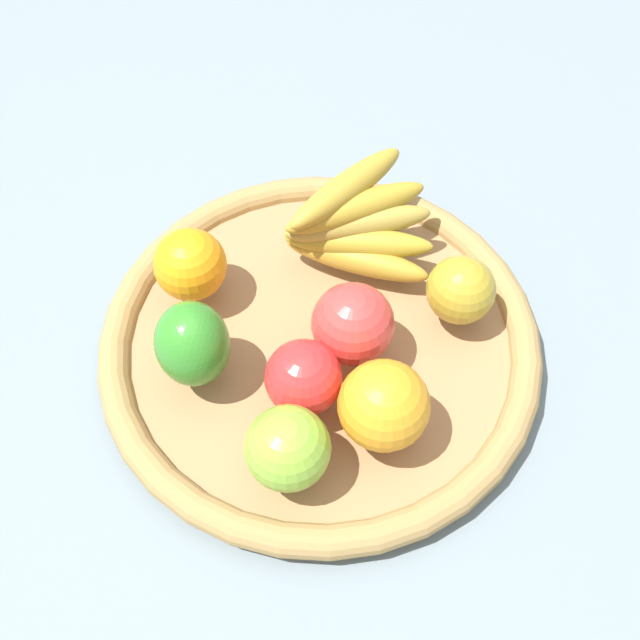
{
  "coord_description": "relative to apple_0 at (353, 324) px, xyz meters",
  "views": [
    {
      "loc": [
        -0.28,
        0.3,
        0.67
      ],
      "look_at": [
        0.0,
        0.0,
        0.06
      ],
      "focal_mm": 42.7,
      "sensor_mm": 36.0,
      "label": 1
    }
  ],
  "objects": [
    {
      "name": "apple_1",
      "position": [
        -0.04,
        0.13,
        -0.0
      ],
      "size": [
        0.08,
        0.08,
        0.07
      ],
      "primitive_type": "sphere",
      "rotation": [
        0.0,
        0.0,
        1.53
      ],
      "color": "#84B334",
      "rests_on": "basket"
    },
    {
      "name": "ground_plane",
      "position": [
        0.03,
        0.01,
        -0.08
      ],
      "size": [
        2.4,
        2.4,
        0.0
      ],
      "primitive_type": "plane",
      "color": "slate",
      "rests_on": "ground"
    },
    {
      "name": "bell_pepper",
      "position": [
        0.09,
        0.12,
        0.0
      ],
      "size": [
        0.1,
        0.1,
        0.09
      ],
      "primitive_type": "ellipsoid",
      "rotation": [
        0.0,
        0.0,
        5.66
      ],
      "color": "#348526",
      "rests_on": "basket"
    },
    {
      "name": "orange_0",
      "position": [
        -0.08,
        0.05,
        0.0
      ],
      "size": [
        0.11,
        0.11,
        0.08
      ],
      "primitive_type": "sphere",
      "rotation": [
        0.0,
        0.0,
        1.14
      ],
      "color": "orange",
      "rests_on": "basket"
    },
    {
      "name": "basket",
      "position": [
        0.03,
        0.01,
        -0.06
      ],
      "size": [
        0.44,
        0.44,
        0.04
      ],
      "color": "#A2764C",
      "rests_on": "ground_plane"
    },
    {
      "name": "apple_2",
      "position": [
        -0.05,
        -0.1,
        -0.01
      ],
      "size": [
        0.08,
        0.08,
        0.07
      ],
      "primitive_type": "sphere",
      "rotation": [
        0.0,
        0.0,
        4.53
      ],
      "color": "#AB8E26",
      "rests_on": "basket"
    },
    {
      "name": "apple_3",
      "position": [
        -0.0,
        0.07,
        -0.0
      ],
      "size": [
        0.08,
        0.08,
        0.07
      ],
      "primitive_type": "sphere",
      "rotation": [
        0.0,
        0.0,
        0.18
      ],
      "color": "red",
      "rests_on": "basket"
    },
    {
      "name": "apple_0",
      "position": [
        0.0,
        0.0,
        0.0
      ],
      "size": [
        0.11,
        0.11,
        0.08
      ],
      "primitive_type": "sphere",
      "rotation": [
        0.0,
        0.0,
        3.76
      ],
      "color": "#D73A36",
      "rests_on": "basket"
    },
    {
      "name": "orange_1",
      "position": [
        0.17,
        0.06,
        -0.0
      ],
      "size": [
        0.1,
        0.1,
        0.07
      ],
      "primitive_type": "sphere",
      "rotation": [
        0.0,
        0.0,
        0.82
      ],
      "color": "orange",
      "rests_on": "basket"
    },
    {
      "name": "banana_bunch",
      "position": [
        0.08,
        -0.09,
        0.0
      ],
      "size": [
        0.15,
        0.16,
        0.09
      ],
      "color": "#B38B2B",
      "rests_on": "basket"
    }
  ]
}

